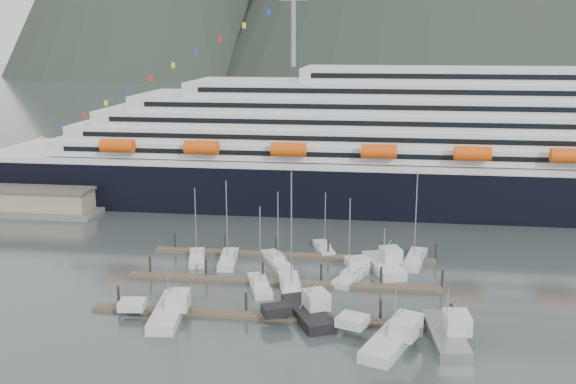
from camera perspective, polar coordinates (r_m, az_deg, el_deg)
name	(u,v)px	position (r m, az deg, el deg)	size (l,w,h in m)	color
ground	(312,293)	(99.71, 2.03, -8.51)	(1600.00, 1600.00, 0.00)	#404C4C
cruise_ship	(477,154)	(150.70, 15.74, 3.14)	(210.00, 30.40, 50.30)	black
warehouse	(7,196)	(160.74, -22.69, -0.35)	(46.00, 20.00, 5.80)	#595956
dock_near	(267,316)	(91.10, -1.77, -10.44)	(48.18, 2.28, 3.20)	#4E4032
dock_mid	(282,282)	(103.00, -0.54, -7.60)	(48.18, 2.28, 3.20)	#4E4032
dock_far	(293,255)	(115.14, 0.42, -5.35)	(48.18, 2.28, 3.20)	#4E4032
sailboat_a	(197,258)	(114.26, -7.71, -5.56)	(4.58, 9.01, 13.04)	#AFAFAF
sailboat_b	(276,261)	(111.74, -1.00, -5.87)	(6.74, 10.20, 12.83)	#AFAFAF
sailboat_c	(260,286)	(101.10, -2.41, -7.95)	(5.46, 9.83, 13.26)	#AFAFAF
sailboat_d	(291,288)	(100.07, 0.22, -8.13)	(5.56, 12.83, 18.72)	#AFAFAF
sailboat_e	(228,260)	(112.75, -5.08, -5.74)	(3.92, 10.52, 14.56)	#AFAFAF
sailboat_f	(324,249)	(118.34, 3.05, -4.81)	(4.68, 8.53, 11.02)	#AFAFAF
sailboat_g	(415,260)	(114.24, 10.69, -5.66)	(4.79, 11.41, 15.99)	#AFAFAF
sailboat_h	(351,277)	(104.92, 5.35, -7.19)	(5.75, 9.68, 13.62)	#AFAFAF
trawler_a	(168,310)	(92.81, -10.13, -9.79)	(9.66, 13.32, 7.14)	#AFAFAF
trawler_b	(307,311)	(90.88, 1.61, -10.06)	(10.41, 12.12, 7.58)	black
trawler_c	(393,335)	(85.18, 8.88, -11.87)	(11.74, 15.00, 7.48)	#AFAFAF
trawler_d	(445,334)	(86.70, 13.12, -11.59)	(9.77, 13.15, 7.66)	#95979A
trawler_e	(383,264)	(109.73, 8.01, -6.06)	(9.97, 12.24, 7.58)	#AFAFAF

